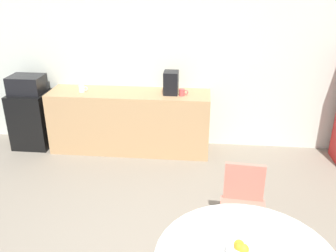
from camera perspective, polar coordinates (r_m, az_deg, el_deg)
The scene contains 9 objects.
wall_back at distance 5.32m, azimuth 1.85°, elevation 10.40°, with size 6.00×0.10×2.60m, color silver.
counter_block at distance 5.34m, azimuth -6.03°, elevation 0.74°, with size 2.33×0.60×0.90m, color tan.
mini_fridge at distance 5.84m, azimuth -20.73°, elevation 1.00°, with size 0.54×0.54×0.84m, color black.
microwave at distance 5.67m, azimuth -21.51°, elevation 6.17°, with size 0.48×0.38×0.26m, color black.
chair_coral at distance 3.52m, azimuth 11.87°, elevation -11.11°, with size 0.45×0.45×0.83m.
fruit_bowl at distance 2.54m, azimuth 11.64°, elevation -19.05°, with size 0.22×0.22×0.11m.
mug_white at distance 5.30m, azimuth -13.52°, elevation 5.78°, with size 0.13×0.08×0.09m.
mug_green at distance 4.99m, azimuth 2.25°, elevation 5.35°, with size 0.13×0.08×0.09m.
coffee_maker at distance 5.05m, azimuth 0.50°, elevation 6.90°, with size 0.20×0.24×0.32m, color black.
Camera 1 is at (0.35, -2.18, 2.48)m, focal length 38.36 mm.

